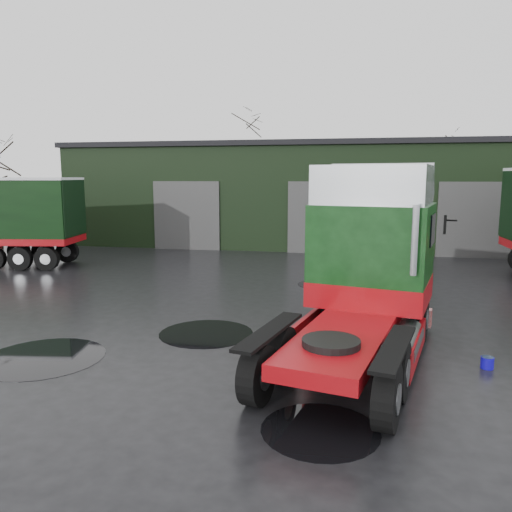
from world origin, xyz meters
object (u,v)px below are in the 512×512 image
(hero_tractor, at_px, (354,267))
(tree_back_b, at_px, (433,183))
(wash_bucket, at_px, (487,363))
(warehouse, at_px, (330,193))
(tree_back_a, at_px, (246,171))

(hero_tractor, xyz_separation_m, tree_back_b, (6.26, 33.00, 1.46))
(wash_bucket, height_order, tree_back_b, tree_back_b)
(hero_tractor, bearing_deg, tree_back_b, 91.80)
(warehouse, height_order, wash_bucket, warehouse)
(warehouse, relative_size, hero_tractor, 4.40)
(wash_bucket, distance_m, tree_back_a, 35.20)
(warehouse, relative_size, tree_back_a, 3.41)
(warehouse, distance_m, wash_bucket, 23.18)
(warehouse, xyz_separation_m, tree_back_a, (-8.00, 10.00, 1.59))
(hero_tractor, height_order, wash_bucket, hero_tractor)
(hero_tractor, distance_m, tree_back_b, 33.62)
(wash_bucket, xyz_separation_m, tree_back_b, (3.27, 32.49, 3.62))
(tree_back_a, xyz_separation_m, tree_back_b, (16.00, 0.00, -1.00))
(wash_bucket, relative_size, tree_back_a, 0.03)
(hero_tractor, distance_m, wash_bucket, 3.72)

